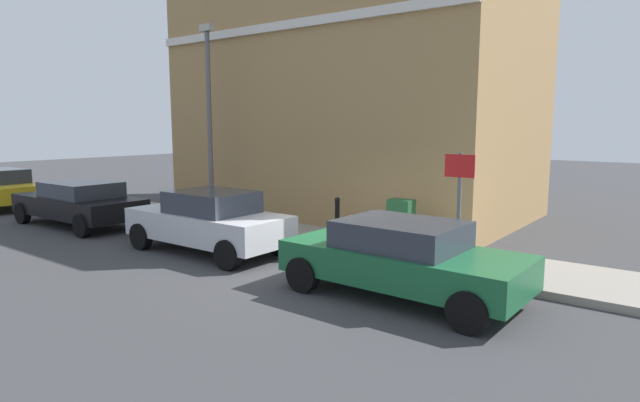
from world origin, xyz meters
TOP-DOWN VIEW (x-y plane):
  - ground at (0.00, 0.00)m, footprint 80.00×80.00m
  - sidewalk at (2.04, 6.00)m, footprint 2.33×30.00m
  - corner_building at (6.61, 3.45)m, footprint 6.92×10.89m
  - car_green at (-0.49, -2.18)m, footprint 1.99×4.23m
  - car_silver at (-0.33, 2.99)m, footprint 1.82×4.12m
  - car_black at (-0.43, 8.63)m, footprint 1.99×4.51m
  - utility_cabinet at (2.14, -0.72)m, footprint 0.46×0.61m
  - bollard_near_cabinet at (2.24, 1.13)m, footprint 0.14×0.14m
  - bollard_far_kerb at (1.12, 3.02)m, footprint 0.14×0.14m
  - street_sign at (1.23, -2.46)m, footprint 0.08×0.60m
  - lamppost at (2.17, 5.73)m, footprint 0.20×0.44m

SIDE VIEW (x-z plane):
  - ground at x=0.00m, z-range 0.00..0.00m
  - sidewalk at x=2.04m, z-range 0.00..0.15m
  - utility_cabinet at x=2.14m, z-range 0.11..1.26m
  - car_black at x=-0.43m, z-range 0.04..1.37m
  - bollard_near_cabinet at x=2.24m, z-range 0.19..1.22m
  - bollard_far_kerb at x=1.12m, z-range 0.19..1.22m
  - car_green at x=-0.49m, z-range 0.04..1.38m
  - car_silver at x=-0.33m, z-range 0.02..1.49m
  - street_sign at x=1.23m, z-range 0.51..2.81m
  - lamppost at x=2.17m, z-range 0.44..6.16m
  - corner_building at x=6.61m, z-range 0.00..8.55m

